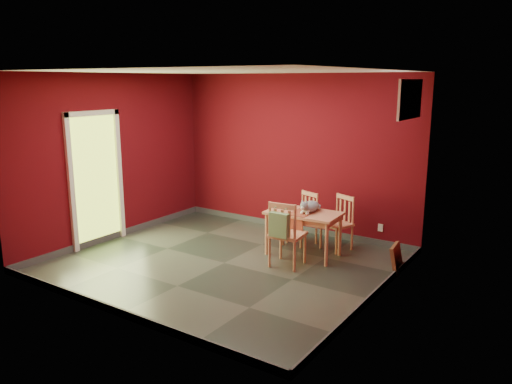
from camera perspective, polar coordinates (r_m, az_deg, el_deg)
The scene contains 13 objects.
ground at distance 7.31m, azimuth -3.63°, elevation -8.08°, with size 4.50×4.50×0.00m, color #2D342D.
room_shell at distance 7.29m, azimuth -3.63°, elevation -7.72°, with size 4.50×4.50×4.50m.
doorway at distance 8.26m, azimuth -17.88°, elevation 1.86°, with size 0.06×1.01×2.13m.
window at distance 6.71m, azimuth 17.16°, elevation 10.10°, with size 0.05×0.90×0.50m.
outlet_plate at distance 8.16m, azimuth 14.04°, elevation -3.98°, with size 0.08×0.01×0.12m, color silver.
dining_table at distance 7.47m, azimuth 5.46°, elevation -2.90°, with size 1.11×0.68×0.67m.
table_runner at distance 7.37m, azimuth 5.10°, elevation -2.79°, with size 0.31×0.60×0.30m.
chair_far_left at distance 8.07m, azimuth 5.46°, elevation -2.92°, with size 0.49×0.49×0.83m.
chair_far_right at distance 7.85m, azimuth 9.43°, elevation -3.41°, with size 0.51×0.51×0.85m.
chair_near at distance 7.03m, azimuth 3.48°, elevation -4.73°, with size 0.49×0.49×0.95m.
tote_bag at distance 6.78m, azimuth 2.66°, elevation -3.78°, with size 0.28×0.18×0.40m.
cat at distance 7.43m, azimuth 6.25°, elevation -1.43°, with size 0.24×0.46×0.23m, color slate, non-canonical shape.
picture_frame at distance 7.14m, azimuth 15.77°, elevation -7.37°, with size 0.17×0.41×0.40m.
Camera 1 is at (4.16, -5.42, 2.59)m, focal length 35.00 mm.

